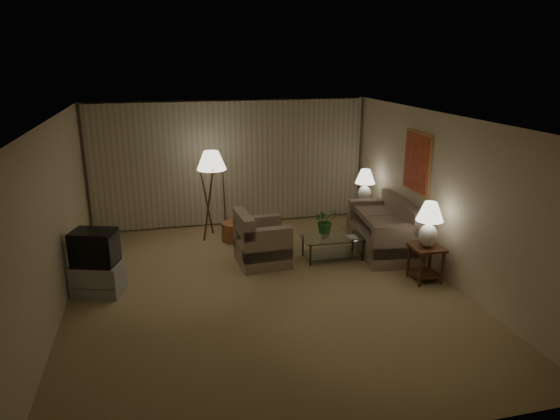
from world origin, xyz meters
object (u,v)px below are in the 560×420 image
object	(u,v)px
sofa	(382,232)
tv_cabinet	(98,279)
table_lamp_far	(365,183)
floor_lamp	(213,193)
ottoman	(236,231)
side_table_near	(426,257)
vase	(325,233)
crt_tv	(94,248)
armchair	(262,243)
coffee_table	(332,244)
table_lamp_near	(429,221)
side_table_far	(364,212)

from	to	relation	value
sofa	tv_cabinet	xyz separation A→B (m)	(-5.05, -0.58, -0.15)
table_lamp_far	floor_lamp	distance (m)	3.16
ottoman	tv_cabinet	bearing A→B (deg)	-143.01
side_table_near	vase	world-z (taller)	side_table_near
side_table_near	tv_cabinet	world-z (taller)	side_table_near
crt_tv	floor_lamp	xyz separation A→B (m)	(2.05, 2.10, 0.17)
armchair	coffee_table	size ratio (longest dim) A/B	0.90
armchair	floor_lamp	size ratio (longest dim) A/B	0.57
crt_tv	ottoman	size ratio (longest dim) A/B	1.31
table_lamp_far	crt_tv	distance (m)	5.52
vase	tv_cabinet	bearing A→B (deg)	-173.01
coffee_table	ottoman	xyz separation A→B (m)	(-1.57, 1.37, -0.09)
table_lamp_far	crt_tv	bearing A→B (deg)	-160.66
table_lamp_near	tv_cabinet	distance (m)	5.32
floor_lamp	crt_tv	bearing A→B (deg)	-134.31
side_table_near	coffee_table	size ratio (longest dim) A/B	0.53
side_table_far	vase	world-z (taller)	side_table_far
sofa	ottoman	distance (m)	2.90
armchair	crt_tv	world-z (taller)	crt_tv
sofa	vase	distance (m)	1.18
side_table_far	crt_tv	bearing A→B (deg)	-160.66
table_lamp_far	side_table_far	bearing A→B (deg)	180.00
coffee_table	tv_cabinet	world-z (taller)	tv_cabinet
ottoman	vase	world-z (taller)	vase
table_lamp_near	crt_tv	size ratio (longest dim) A/B	1.01
crt_tv	vase	size ratio (longest dim) A/B	4.41
ottoman	table_lamp_near	bearing A→B (deg)	-43.73
side_table_near	crt_tv	world-z (taller)	crt_tv
armchair	tv_cabinet	size ratio (longest dim) A/B	1.19
sofa	side_table_far	size ratio (longest dim) A/B	3.30
sofa	coffee_table	world-z (taller)	sofa
tv_cabinet	vase	xyz separation A→B (m)	(3.88, 0.48, 0.25)
sofa	table_lamp_near	size ratio (longest dim) A/B	2.63
side_table_near	crt_tv	bearing A→B (deg)	171.52
side_table_near	vase	size ratio (longest dim) A/B	3.54
armchair	ottoman	bearing A→B (deg)	8.91
armchair	coffee_table	distance (m)	1.30
coffee_table	floor_lamp	xyz separation A→B (m)	(-1.98, 1.62, 0.66)
sofa	table_lamp_far	world-z (taller)	table_lamp_far
sofa	coffee_table	xyz separation A→B (m)	(-1.02, -0.10, -0.12)
side_table_near	tv_cabinet	bearing A→B (deg)	171.52
sofa	tv_cabinet	bearing A→B (deg)	-77.10
side_table_far	crt_tv	size ratio (longest dim) A/B	0.80
crt_tv	armchair	bearing A→B (deg)	30.35
side_table_far	crt_tv	distance (m)	5.52
armchair	ottoman	xyz separation A→B (m)	(-0.28, 1.27, -0.19)
sofa	floor_lamp	world-z (taller)	floor_lamp
armchair	floor_lamp	world-z (taller)	floor_lamp
sofa	tv_cabinet	world-z (taller)	sofa
table_lamp_far	coffee_table	bearing A→B (deg)	-130.99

